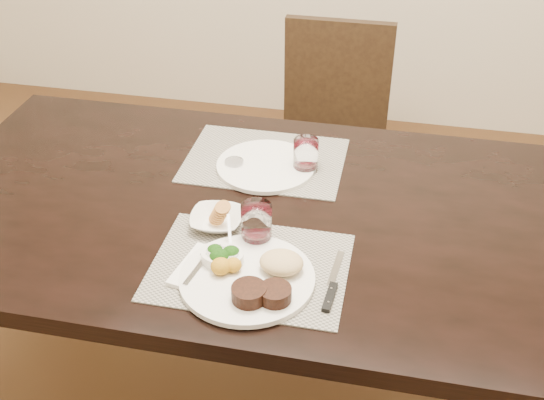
% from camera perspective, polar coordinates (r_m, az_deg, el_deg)
% --- Properties ---
extents(ground_plane, '(4.50, 4.50, 0.00)m').
position_cam_1_polar(ground_plane, '(2.32, 1.14, -16.17)').
color(ground_plane, '#4D2C18').
rests_on(ground_plane, ground).
extents(dining_table, '(2.00, 1.00, 0.75)m').
position_cam_1_polar(dining_table, '(1.85, 1.37, -2.99)').
color(dining_table, black).
rests_on(dining_table, ground).
extents(chair_far, '(0.42, 0.42, 0.90)m').
position_cam_1_polar(chair_far, '(2.71, 5.02, 6.11)').
color(chair_far, black).
rests_on(chair_far, ground).
extents(placemat_near, '(0.46, 0.34, 0.00)m').
position_cam_1_polar(placemat_near, '(1.62, -1.87, -5.61)').
color(placemat_near, gray).
rests_on(placemat_near, dining_table).
extents(placemat_far, '(0.46, 0.34, 0.00)m').
position_cam_1_polar(placemat_far, '(2.01, -0.60, 3.36)').
color(placemat_far, gray).
rests_on(placemat_far, dining_table).
extents(dinner_plate, '(0.31, 0.31, 0.06)m').
position_cam_1_polar(dinner_plate, '(1.56, -1.61, -6.43)').
color(dinner_plate, white).
rests_on(dinner_plate, placemat_near).
extents(napkin_fork, '(0.12, 0.17, 0.02)m').
position_cam_1_polar(napkin_fork, '(1.61, -6.14, -5.65)').
color(napkin_fork, white).
rests_on(napkin_fork, placemat_near).
extents(steak_knife, '(0.03, 0.22, 0.01)m').
position_cam_1_polar(steak_knife, '(1.55, 4.98, -7.50)').
color(steak_knife, silver).
rests_on(steak_knife, placemat_near).
extents(cracker_bowl, '(0.15, 0.15, 0.06)m').
position_cam_1_polar(cracker_bowl, '(1.74, -4.66, -1.63)').
color(cracker_bowl, white).
rests_on(cracker_bowl, placemat_near).
extents(sauce_ramekin, '(0.10, 0.15, 0.08)m').
position_cam_1_polar(sauce_ramekin, '(1.61, -4.16, -4.90)').
color(sauce_ramekin, white).
rests_on(sauce_ramekin, placemat_near).
extents(wine_glass_near, '(0.08, 0.08, 0.10)m').
position_cam_1_polar(wine_glass_near, '(1.66, -1.31, -2.12)').
color(wine_glass_near, silver).
rests_on(wine_glass_near, placemat_near).
extents(far_plate, '(0.28, 0.28, 0.01)m').
position_cam_1_polar(far_plate, '(1.97, -0.52, 2.87)').
color(far_plate, white).
rests_on(far_plate, placemat_far).
extents(wine_glass_far, '(0.07, 0.07, 0.10)m').
position_cam_1_polar(wine_glass_far, '(1.94, 2.84, 3.63)').
color(wine_glass_far, silver).
rests_on(wine_glass_far, placemat_far).
extents(salt_cellar, '(0.05, 0.05, 0.02)m').
position_cam_1_polar(salt_cellar, '(1.97, -3.18, 2.98)').
color(salt_cellar, silver).
rests_on(salt_cellar, dining_table).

